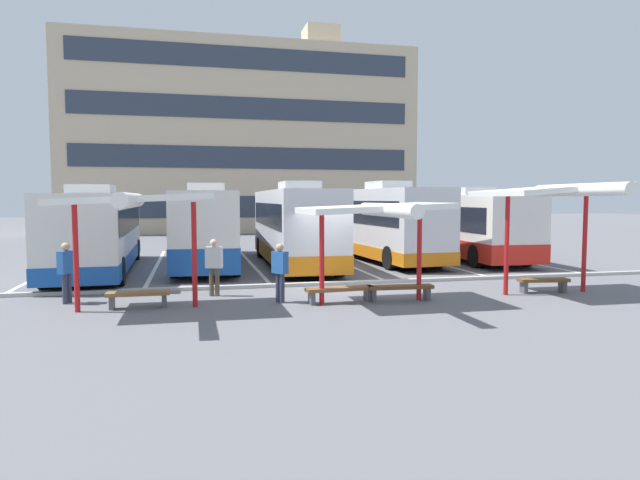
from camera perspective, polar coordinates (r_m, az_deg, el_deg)
name	(u,v)px	position (r m, az deg, el deg)	size (l,w,h in m)	color
ground_plane	(336,286)	(18.73, 1.62, -4.83)	(160.00, 160.00, 0.00)	slate
terminal_building	(242,142)	(53.75, -8.12, 10.05)	(31.10, 11.34, 19.54)	#C6B293
coach_bus_0	(98,232)	(24.15, -22.02, 0.81)	(2.99, 11.71, 3.49)	silver
coach_bus_1	(208,228)	(25.53, -11.51, 1.25)	(3.17, 12.12, 3.62)	silver
coach_bus_2	(294,227)	(24.49, -2.68, 1.37)	(2.78, 10.97, 3.69)	silver
coach_bus_3	(375,222)	(27.55, 5.76, 1.84)	(3.19, 12.06, 3.79)	silver
coach_bus_4	(456,225)	(29.27, 13.89, 1.50)	(3.17, 12.64, 3.51)	silver
lane_stripe_0	(54,269)	(26.04, -25.80, -2.68)	(0.16, 14.00, 0.01)	white
lane_stripe_1	(157,266)	(25.45, -16.57, -2.58)	(0.16, 14.00, 0.01)	white
lane_stripe_2	(251,263)	(25.54, -7.16, -2.41)	(0.16, 14.00, 0.01)	white
lane_stripe_3	(339,261)	(26.30, 1.95, -2.19)	(0.16, 14.00, 0.01)	white
lane_stripe_4	(420,259)	(27.68, 10.34, -1.94)	(0.16, 14.00, 0.01)	white
lane_stripe_5	(496,257)	(29.59, 17.79, -1.67)	(0.16, 14.00, 0.01)	white
waiting_shelter_0	(134,202)	(15.12, -18.68, 3.75)	(4.01, 4.71, 3.12)	red
bench_0	(138,296)	(15.81, -18.30, -5.51)	(1.66, 0.42, 0.45)	brown
waiting_shelter_1	(375,211)	(15.46, 5.71, 3.05)	(3.93, 4.72, 2.86)	red
bench_1	(340,291)	(15.77, 2.09, -5.28)	(2.02, 0.59, 0.45)	brown
bench_2	(400,289)	(16.27, 8.31, -5.04)	(1.96, 0.54, 0.45)	brown
waiting_shelter_2	(554,192)	(18.34, 23.04, 4.56)	(3.77, 4.91, 3.46)	red
bench_3	(543,282)	(18.82, 22.12, -4.07)	(1.63, 0.61, 0.45)	brown
platform_kerb	(333,283)	(19.02, 1.38, -4.51)	(44.00, 0.24, 0.12)	#ADADA8
waiting_passenger_0	(214,263)	(17.07, -10.92, -2.35)	(0.55, 0.36, 1.74)	brown
waiting_passenger_1	(280,268)	(15.75, -4.17, -2.94)	(0.46, 0.53, 1.70)	#33384C
waiting_passenger_2	(66,268)	(17.14, -24.78, -2.66)	(0.43, 0.55, 1.73)	#33384C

